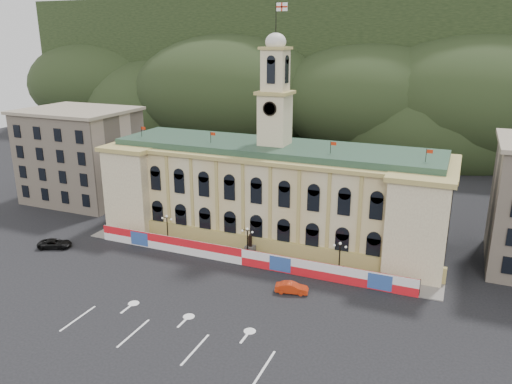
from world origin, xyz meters
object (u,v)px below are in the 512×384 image
at_px(lamp_center, 247,241).
at_px(black_suv, 55,244).
at_px(red_sedan, 292,288).
at_px(statue, 250,250).

distance_m(lamp_center, black_suv, 31.12).
bearing_deg(red_sedan, statue, 37.12).
relative_size(lamp_center, black_suv, 0.91).
bearing_deg(statue, lamp_center, -90.00).
relative_size(statue, lamp_center, 0.72).
distance_m(statue, black_suv, 31.31).
height_order(red_sedan, black_suv, black_suv).
distance_m(red_sedan, black_suv, 39.50).
relative_size(red_sedan, black_suv, 0.80).
relative_size(statue, black_suv, 0.65).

